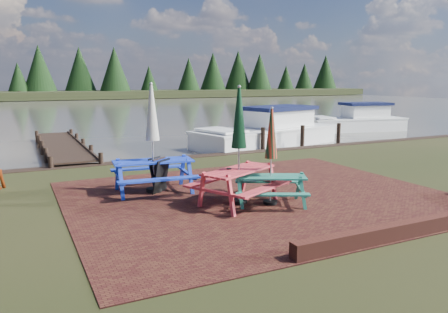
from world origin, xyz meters
The scene contains 12 objects.
ground centered at (0.00, 0.00, 0.00)m, with size 120.00×120.00×0.00m, color black.
paving centered at (0.00, 1.00, 0.01)m, with size 9.00×7.50×0.02m, color #371311.
brick_wall centered at (2.15, -2.42, 0.15)m, with size 6.21×1.79×0.30m.
water centered at (0.00, 37.00, 0.00)m, with size 120.00×60.00×0.02m, color #47443D.
far_treeline centered at (0.00, 66.00, 3.28)m, with size 120.00×10.00×8.10m.
picnic_table_teal centered at (-0.11, 0.31, 0.78)m, with size 2.07×1.99×2.22m.
picnic_table_red centered at (-0.73, 0.69, 0.94)m, with size 2.50×2.40×2.69m.
picnic_table_blue centered at (-2.19, 2.56, 0.96)m, with size 2.15×1.95×2.74m.
chalkboard centered at (-2.05, 2.51, 0.45)m, with size 0.56×0.80×0.88m.
jetty centered at (-3.50, 11.28, 0.11)m, with size 1.76×9.08×1.00m.
boat_near centered at (5.38, 9.28, 0.39)m, with size 7.72×4.30×1.98m.
boat_far centered at (13.26, 12.05, 0.36)m, with size 6.25×3.20×1.86m.
Camera 1 is at (-5.31, -7.96, 2.83)m, focal length 35.00 mm.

